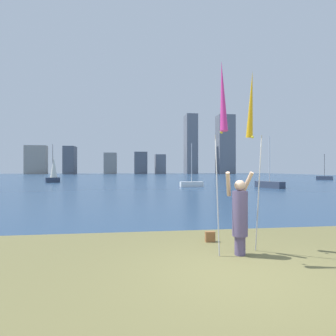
% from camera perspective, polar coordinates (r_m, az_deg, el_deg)
% --- Properties ---
extents(ground, '(120.00, 138.00, 0.12)m').
position_cam_1_polar(ground, '(55.80, -5.63, -2.18)').
color(ground, brown).
extents(person, '(0.65, 0.48, 1.79)m').
position_cam_1_polar(person, '(6.36, 14.17, -8.88)').
color(person, '#594C72').
rests_on(person, ground).
extents(kite_flag_left, '(0.16, 0.68, 4.07)m').
position_cam_1_polar(kite_flag_left, '(6.06, 10.84, 13.30)').
color(kite_flag_left, '#B2B2B7').
rests_on(kite_flag_left, ground).
extents(kite_flag_right, '(0.16, 0.72, 4.11)m').
position_cam_1_polar(kite_flag_right, '(7.06, 16.30, 11.46)').
color(kite_flag_right, '#B2B2B7').
rests_on(kite_flag_right, ground).
extents(bag, '(0.24, 0.12, 0.26)m').
position_cam_1_polar(bag, '(7.48, 8.42, -13.43)').
color(bag, brown).
rests_on(bag, ground).
extents(sailboat_0, '(2.44, 0.83, 4.52)m').
position_cam_1_polar(sailboat_0, '(29.81, 4.75, -3.15)').
color(sailboat_0, white).
rests_on(sailboat_0, ground).
extents(sailboat_2, '(2.04, 3.07, 5.05)m').
position_cam_1_polar(sailboat_2, '(29.74, 19.65, -3.05)').
color(sailboat_2, '#333D51').
rests_on(sailboat_2, ground).
extents(sailboat_3, '(1.95, 1.43, 5.27)m').
position_cam_1_polar(sailboat_3, '(42.29, -21.95, -0.45)').
color(sailboat_3, '#333D51').
rests_on(sailboat_3, ground).
extents(sailboat_4, '(2.48, 2.35, 4.45)m').
position_cam_1_polar(sailboat_4, '(55.65, 28.83, -1.73)').
color(sailboat_4, '#333D51').
rests_on(sailboat_4, ground).
extents(skyline_tower_0, '(7.69, 3.58, 10.73)m').
position_cam_1_polar(skyline_tower_0, '(117.85, -24.90, 1.50)').
color(skyline_tower_0, gray).
rests_on(skyline_tower_0, ground).
extents(skyline_tower_1, '(4.01, 6.62, 10.26)m').
position_cam_1_polar(skyline_tower_1, '(111.51, -19.03, 1.47)').
color(skyline_tower_1, '#565B66').
rests_on(skyline_tower_1, ground).
extents(skyline_tower_2, '(4.75, 4.45, 8.13)m').
position_cam_1_polar(skyline_tower_2, '(112.02, -11.46, 0.91)').
color(skyline_tower_2, gray).
rests_on(skyline_tower_2, ground).
extents(skyline_tower_3, '(4.90, 5.30, 8.45)m').
position_cam_1_polar(skyline_tower_3, '(110.21, -5.50, 1.01)').
color(skyline_tower_3, '#565B66').
rests_on(skyline_tower_3, ground).
extents(skyline_tower_4, '(4.02, 5.75, 7.61)m').
position_cam_1_polar(skyline_tower_4, '(113.21, -1.60, 0.76)').
color(skyline_tower_4, slate).
rests_on(skyline_tower_4, ground).
extents(skyline_tower_5, '(4.45, 7.41, 23.81)m').
position_cam_1_polar(skyline_tower_5, '(116.04, 4.55, 4.74)').
color(skyline_tower_5, slate).
rests_on(skyline_tower_5, ground).
extents(skyline_tower_6, '(6.45, 5.74, 22.98)m').
position_cam_1_polar(skyline_tower_6, '(114.54, 11.39, 4.60)').
color(skyline_tower_6, slate).
rests_on(skyline_tower_6, ground).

